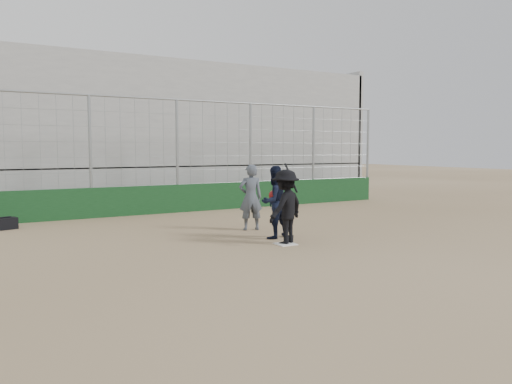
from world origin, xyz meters
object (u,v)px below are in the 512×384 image
batter_at_plate (286,207)px  catcher_crouched (274,214)px  umpire (251,201)px  equipment_bag (2,224)px

batter_at_plate → catcher_crouched: bearing=78.8°
batter_at_plate → umpire: 2.21m
catcher_crouched → equipment_bag: 7.73m
catcher_crouched → equipment_bag: catcher_crouched is taller
batter_at_plate → catcher_crouched: size_ratio=1.56×
equipment_bag → batter_at_plate: bearing=-44.6°
batter_at_plate → catcher_crouched: (0.15, 0.75, -0.27)m
batter_at_plate → umpire: (0.27, 2.19, -0.06)m
umpire → equipment_bag: umpire is taller
catcher_crouched → equipment_bag: bearing=140.1°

